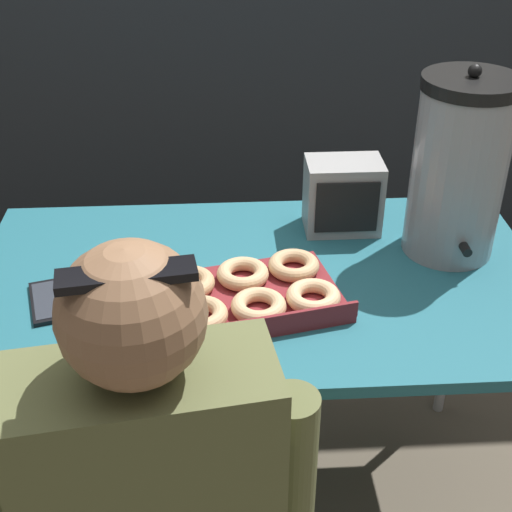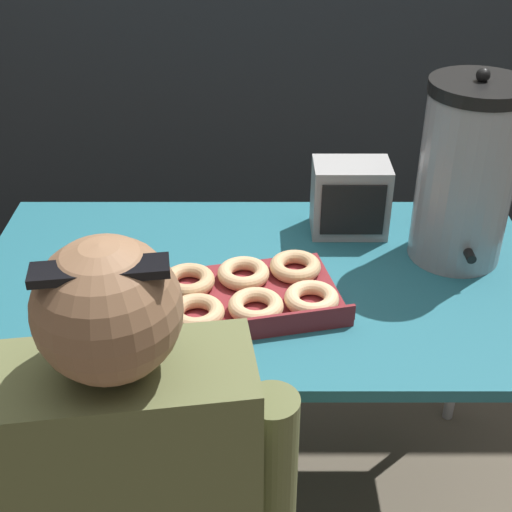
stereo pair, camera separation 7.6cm
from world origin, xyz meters
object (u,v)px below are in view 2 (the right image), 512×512
Objects in this scene: space_heater at (349,198)px; donut_box at (247,293)px; coffee_urn at (465,173)px; cell_phone at (51,294)px.

donut_box is at bearing -128.64° from space_heater.
space_heater reaches higher than donut_box.
coffee_urn is 0.96m from cell_phone.
donut_box is 2.35× the size of space_heater.
cell_phone is at bearing -157.06° from space_heater.
donut_box is at bearing -158.09° from coffee_urn.
coffee_urn is at bearing 9.53° from donut_box.
cell_phone is (-0.43, 0.02, -0.02)m from donut_box.
space_heater is (-0.24, 0.11, -0.12)m from coffee_urn.
coffee_urn is at bearing -4.63° from cell_phone.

